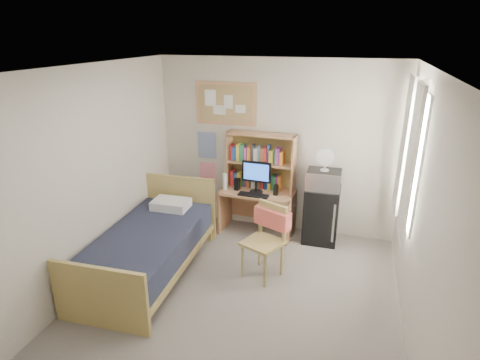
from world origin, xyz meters
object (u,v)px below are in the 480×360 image
(speaker_left, at_px, (237,184))
(desk_fan, at_px, (325,160))
(bed, at_px, (148,252))
(desk_chair, at_px, (262,242))
(mini_fridge, at_px, (321,214))
(speaker_right, at_px, (276,190))
(monitor, at_px, (256,178))
(microwave, at_px, (324,180))
(bulletin_board, at_px, (226,104))
(desk, at_px, (257,212))

(speaker_left, bearing_deg, desk_fan, 5.79)
(bed, bearing_deg, desk_fan, 34.51)
(desk_chair, distance_m, mini_fridge, 1.31)
(desk_chair, bearing_deg, speaker_right, 116.72)
(monitor, relative_size, speaker_left, 2.55)
(desk_chair, height_order, microwave, microwave)
(speaker_left, height_order, speaker_right, speaker_left)
(microwave, bearing_deg, bulletin_board, 169.77)
(bulletin_board, bearing_deg, desk, -26.17)
(desk, height_order, speaker_right, speaker_right)
(microwave, height_order, desk_fan, desk_fan)
(mini_fridge, xyz_separation_m, speaker_left, (-1.26, -0.08, 0.37))
(desk_chair, height_order, desk_fan, desk_fan)
(mini_fridge, height_order, speaker_right, speaker_right)
(monitor, bearing_deg, speaker_right, 0.00)
(desk, bearing_deg, speaker_right, -11.31)
(desk, height_order, mini_fridge, mini_fridge)
(desk, relative_size, desk_fan, 3.63)
(microwave, xyz_separation_m, desk_fan, (0.00, 0.00, 0.29))
(bulletin_board, distance_m, desk_chair, 2.22)
(bed, bearing_deg, mini_fridge, 34.88)
(desk_chair, xyz_separation_m, desk_fan, (0.60, 1.14, 0.78))
(desk_chair, bearing_deg, desk_fan, 85.63)
(speaker_left, distance_m, microwave, 1.28)
(mini_fridge, bearing_deg, desk_chair, -117.88)
(microwave, relative_size, desk_fan, 1.55)
(speaker_left, bearing_deg, desk_chair, -55.66)
(monitor, bearing_deg, bed, -123.71)
(bulletin_board, xyz_separation_m, microwave, (1.54, -0.27, -0.96))
(monitor, height_order, speaker_left, monitor)
(desk, distance_m, monitor, 0.58)
(bed, height_order, speaker_left, speaker_left)
(desk_chair, height_order, bed, desk_chair)
(bulletin_board, bearing_deg, speaker_right, -22.37)
(desk, height_order, speaker_left, speaker_left)
(speaker_right, distance_m, desk_fan, 0.83)
(bed, bearing_deg, speaker_left, 60.32)
(bed, xyz_separation_m, desk_fan, (2.01, 1.48, 0.96))
(monitor, bearing_deg, mini_fridge, 8.77)
(monitor, bearing_deg, desk, 90.00)
(desk_chair, relative_size, microwave, 2.02)
(desk_chair, height_order, mini_fridge, desk_chair)
(desk_fan, bearing_deg, speaker_left, -177.61)
(bulletin_board, height_order, mini_fridge, bulletin_board)
(monitor, distance_m, speaker_right, 0.34)
(mini_fridge, bearing_deg, bed, -143.62)
(desk, height_order, desk_fan, desk_fan)
(desk, distance_m, microwave, 1.14)
(speaker_right, bearing_deg, microwave, 10.99)
(desk_chair, relative_size, monitor, 2.06)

